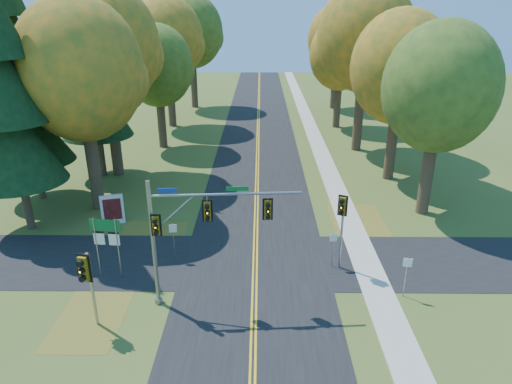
{
  "coord_description": "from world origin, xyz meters",
  "views": [
    {
      "loc": [
        0.27,
        -20.23,
        13.34
      ],
      "look_at": [
        0.02,
        4.49,
        3.2
      ],
      "focal_mm": 32.0,
      "sensor_mm": 36.0,
      "label": 1
    }
  ],
  "objects_px": {
    "route_sign_cluster": "(106,236)",
    "traffic_mast": "(190,227)",
    "info_kiosk": "(113,210)",
    "east_signal_pole": "(342,214)"
  },
  "relations": [
    {
      "from": "traffic_mast",
      "to": "info_kiosk",
      "type": "relative_size",
      "value": 3.44
    },
    {
      "from": "route_sign_cluster",
      "to": "info_kiosk",
      "type": "xyz_separation_m",
      "value": [
        -1.77,
        6.35,
        -1.42
      ]
    },
    {
      "from": "traffic_mast",
      "to": "east_signal_pole",
      "type": "xyz_separation_m",
      "value": [
        7.43,
        3.05,
        -0.75
      ]
    },
    {
      "from": "east_signal_pole",
      "to": "info_kiosk",
      "type": "bearing_deg",
      "value": -176.82
    },
    {
      "from": "east_signal_pole",
      "to": "info_kiosk",
      "type": "distance_m",
      "value": 15.11
    },
    {
      "from": "info_kiosk",
      "to": "east_signal_pole",
      "type": "bearing_deg",
      "value": -38.64
    },
    {
      "from": "info_kiosk",
      "to": "traffic_mast",
      "type": "bearing_deg",
      "value": -69.95
    },
    {
      "from": "route_sign_cluster",
      "to": "east_signal_pole",
      "type": "bearing_deg",
      "value": 10.14
    },
    {
      "from": "traffic_mast",
      "to": "info_kiosk",
      "type": "distance_m",
      "value": 11.12
    },
    {
      "from": "route_sign_cluster",
      "to": "traffic_mast",
      "type": "bearing_deg",
      "value": -18.72
    }
  ]
}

